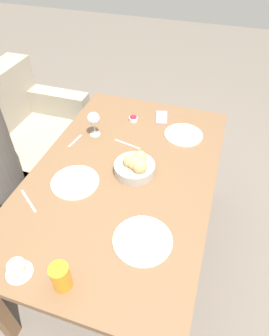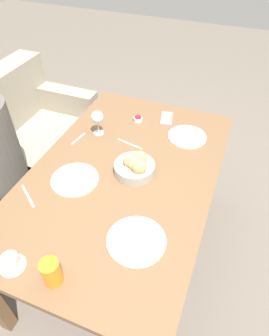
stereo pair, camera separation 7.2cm
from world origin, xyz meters
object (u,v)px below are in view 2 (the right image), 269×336
plate_near_left (136,241)px  juice_glass (51,272)px  plate_far_center (75,179)px  cell_phone (167,118)px  coffee_cup (11,262)px  plate_near_right (187,137)px  couch (6,167)px  spoon_coffee (78,139)px  bread_basket (135,166)px  fork_silver (28,196)px  wine_glass (97,118)px  knife_silver (130,144)px  jam_bowl_berry (138,119)px

plate_near_left → juice_glass: size_ratio=2.14×
plate_far_center → cell_phone: 0.77m
plate_near_left → coffee_cup: bearing=124.5°
plate_near_right → couch: bearing=103.2°
plate_far_center → spoon_coffee: (0.32, 0.16, -0.00)m
bread_basket → cell_phone: bearing=-0.8°
fork_silver → juice_glass: bearing=-132.1°
couch → coffee_cup: size_ratio=15.05×
couch → plate_far_center: couch is taller
coffee_cup → plate_near_right: bearing=-22.1°
plate_near_right → plate_far_center: (-0.57, 0.45, 0.00)m
wine_glass → plate_near_right: bearing=-73.1°
wine_glass → knife_silver: size_ratio=0.92×
couch → fork_silver: (-0.45, -0.65, 0.42)m
plate_near_left → coffee_cup: coffee_cup is taller
jam_bowl_berry → knife_silver: bearing=-170.2°
couch → wine_glass: size_ratio=10.21×
fork_silver → knife_silver: same height
plate_far_center → couch: bearing=71.5°
wine_glass → jam_bowl_berry: size_ratio=2.76×
wine_glass → knife_silver: bearing=-97.9°
knife_silver → cell_phone: 0.36m
juice_glass → coffee_cup: juice_glass is taller
jam_bowl_berry → fork_silver: size_ratio=0.39×
couch → spoon_coffee: 0.78m
wine_glass → couch: bearing=100.6°
coffee_cup → cell_phone: coffee_cup is taller
fork_silver → plate_near_left: bearing=-94.5°
plate_near_right → plate_far_center: bearing=141.6°
plate_near_left → plate_far_center: bearing=62.1°
bread_basket → plate_far_center: size_ratio=0.87×
plate_near_left → juice_glass: 0.37m
plate_near_left → cell_phone: size_ratio=1.59×
cell_phone → knife_silver: bearing=159.4°
jam_bowl_berry → knife_silver: 0.25m
juice_glass → spoon_coffee: juice_glass is taller
couch → coffee_cup: couch is taller
plate_far_center → juice_glass: juice_glass is taller
plate_far_center → coffee_cup: (-0.52, -0.01, 0.02)m
couch → bread_basket: 1.19m
coffee_cup → spoon_coffee: 0.85m
wine_glass → knife_silver: wine_glass is taller
juice_glass → wine_glass: 0.96m
plate_far_center → knife_silver: plate_far_center is taller
plate_near_right → knife_silver: 0.35m
bread_basket → fork_silver: bearing=129.0°
bread_basket → wine_glass: wine_glass is taller
juice_glass → spoon_coffee: (0.82, 0.35, -0.06)m
juice_glass → cell_phone: juice_glass is taller
plate_far_center → juice_glass: bearing=-158.7°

